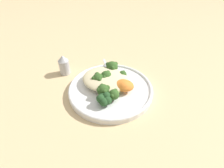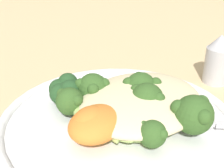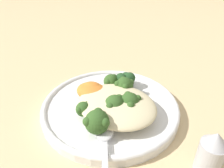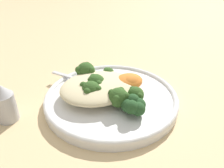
{
  "view_description": "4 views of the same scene",
  "coord_description": "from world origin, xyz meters",
  "px_view_note": "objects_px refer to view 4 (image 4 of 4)",
  "views": [
    {
      "loc": [
        0.18,
        -0.41,
        0.39
      ],
      "look_at": [
        0.02,
        -0.02,
        0.05
      ],
      "focal_mm": 28.0,
      "sensor_mm": 36.0,
      "label": 1
    },
    {
      "loc": [
        0.25,
        0.17,
        0.22
      ],
      "look_at": [
        0.0,
        -0.03,
        0.05
      ],
      "focal_mm": 50.0,
      "sensor_mm": 36.0,
      "label": 2
    },
    {
      "loc": [
        -0.19,
        0.27,
        0.29
      ],
      "look_at": [
        0.02,
        -0.03,
        0.06
      ],
      "focal_mm": 35.0,
      "sensor_mm": 36.0,
      "label": 3
    },
    {
      "loc": [
        -0.14,
        -0.35,
        0.27
      ],
      "look_at": [
        0.01,
        -0.03,
        0.05
      ],
      "focal_mm": 35.0,
      "sensor_mm": 36.0,
      "label": 4
    }
  ],
  "objects_px": {
    "plate": "(111,98)",
    "salt_shaker": "(5,103)",
    "broccoli_stalk_3": "(97,89)",
    "broccoli_stalk_4": "(119,95)",
    "kale_tuft": "(134,105)",
    "broccoli_stalk_5": "(131,90)",
    "spoon": "(78,78)",
    "broccoli_stalk_2": "(99,83)",
    "sweet_potato_chunk_0": "(131,82)",
    "sweet_potato_chunk_1": "(128,82)",
    "broccoli_stalk_1": "(92,73)",
    "broccoli_stalk_0": "(113,76)",
    "quinoa_mound": "(97,87)"
  },
  "relations": [
    {
      "from": "broccoli_stalk_1",
      "to": "broccoli_stalk_3",
      "type": "xyz_separation_m",
      "value": [
        -0.01,
        -0.06,
        -0.0
      ]
    },
    {
      "from": "broccoli_stalk_2",
      "to": "sweet_potato_chunk_1",
      "type": "bearing_deg",
      "value": 169.08
    },
    {
      "from": "sweet_potato_chunk_1",
      "to": "spoon",
      "type": "bearing_deg",
      "value": 138.96
    },
    {
      "from": "broccoli_stalk_5",
      "to": "kale_tuft",
      "type": "height_order",
      "value": "broccoli_stalk_5"
    },
    {
      "from": "broccoli_stalk_3",
      "to": "broccoli_stalk_5",
      "type": "relative_size",
      "value": 0.91
    },
    {
      "from": "broccoli_stalk_1",
      "to": "salt_shaker",
      "type": "relative_size",
      "value": 1.41
    },
    {
      "from": "plate",
      "to": "broccoli_stalk_3",
      "type": "height_order",
      "value": "broccoli_stalk_3"
    },
    {
      "from": "sweet_potato_chunk_1",
      "to": "broccoli_stalk_1",
      "type": "bearing_deg",
      "value": 133.78
    },
    {
      "from": "broccoli_stalk_2",
      "to": "salt_shaker",
      "type": "height_order",
      "value": "salt_shaker"
    },
    {
      "from": "kale_tuft",
      "to": "sweet_potato_chunk_1",
      "type": "bearing_deg",
      "value": 68.85
    },
    {
      "from": "plate",
      "to": "sweet_potato_chunk_1",
      "type": "xyz_separation_m",
      "value": [
        0.04,
        0.01,
        0.03
      ]
    },
    {
      "from": "plate",
      "to": "sweet_potato_chunk_0",
      "type": "distance_m",
      "value": 0.05
    },
    {
      "from": "sweet_potato_chunk_1",
      "to": "spoon",
      "type": "height_order",
      "value": "sweet_potato_chunk_1"
    },
    {
      "from": "quinoa_mound",
      "to": "broccoli_stalk_4",
      "type": "height_order",
      "value": "broccoli_stalk_4"
    },
    {
      "from": "plate",
      "to": "broccoli_stalk_0",
      "type": "distance_m",
      "value": 0.06
    },
    {
      "from": "salt_shaker",
      "to": "broccoli_stalk_0",
      "type": "bearing_deg",
      "value": 3.82
    },
    {
      "from": "broccoli_stalk_1",
      "to": "sweet_potato_chunk_1",
      "type": "distance_m",
      "value": 0.09
    },
    {
      "from": "plate",
      "to": "broccoli_stalk_5",
      "type": "bearing_deg",
      "value": -37.9
    },
    {
      "from": "sweet_potato_chunk_1",
      "to": "salt_shaker",
      "type": "bearing_deg",
      "value": 174.13
    },
    {
      "from": "broccoli_stalk_3",
      "to": "kale_tuft",
      "type": "relative_size",
      "value": 2.27
    },
    {
      "from": "broccoli_stalk_3",
      "to": "sweet_potato_chunk_1",
      "type": "distance_m",
      "value": 0.07
    },
    {
      "from": "quinoa_mound",
      "to": "broccoli_stalk_4",
      "type": "bearing_deg",
      "value": -63.34
    },
    {
      "from": "broccoli_stalk_0",
      "to": "sweet_potato_chunk_1",
      "type": "relative_size",
      "value": 1.19
    },
    {
      "from": "broccoli_stalk_2",
      "to": "broccoli_stalk_4",
      "type": "bearing_deg",
      "value": 112.02
    },
    {
      "from": "kale_tuft",
      "to": "broccoli_stalk_5",
      "type": "bearing_deg",
      "value": 67.37
    },
    {
      "from": "broccoli_stalk_1",
      "to": "broccoli_stalk_5",
      "type": "bearing_deg",
      "value": 162.06
    },
    {
      "from": "sweet_potato_chunk_0",
      "to": "sweet_potato_chunk_1",
      "type": "xyz_separation_m",
      "value": [
        -0.0,
        0.0,
        -0.0
      ]
    },
    {
      "from": "plate",
      "to": "broccoli_stalk_1",
      "type": "bearing_deg",
      "value": 104.57
    },
    {
      "from": "plate",
      "to": "salt_shaker",
      "type": "xyz_separation_m",
      "value": [
        -0.2,
        0.03,
        0.03
      ]
    },
    {
      "from": "quinoa_mound",
      "to": "broccoli_stalk_5",
      "type": "distance_m",
      "value": 0.07
    },
    {
      "from": "quinoa_mound",
      "to": "kale_tuft",
      "type": "bearing_deg",
      "value": -67.61
    },
    {
      "from": "broccoli_stalk_2",
      "to": "broccoli_stalk_3",
      "type": "height_order",
      "value": "same"
    },
    {
      "from": "broccoli_stalk_1",
      "to": "kale_tuft",
      "type": "xyz_separation_m",
      "value": [
        0.03,
        -0.14,
        -0.0
      ]
    },
    {
      "from": "quinoa_mound",
      "to": "spoon",
      "type": "distance_m",
      "value": 0.07
    },
    {
      "from": "salt_shaker",
      "to": "broccoli_stalk_1",
      "type": "bearing_deg",
      "value": 11.59
    },
    {
      "from": "broccoli_stalk_5",
      "to": "sweet_potato_chunk_1",
      "type": "distance_m",
      "value": 0.03
    },
    {
      "from": "quinoa_mound",
      "to": "sweet_potato_chunk_1",
      "type": "bearing_deg",
      "value": -7.12
    },
    {
      "from": "broccoli_stalk_2",
      "to": "spoon",
      "type": "distance_m",
      "value": 0.07
    },
    {
      "from": "broccoli_stalk_4",
      "to": "sweet_potato_chunk_1",
      "type": "xyz_separation_m",
      "value": [
        0.04,
        0.04,
        -0.0
      ]
    },
    {
      "from": "sweet_potato_chunk_1",
      "to": "plate",
      "type": "bearing_deg",
      "value": -172.14
    },
    {
      "from": "broccoli_stalk_2",
      "to": "salt_shaker",
      "type": "xyz_separation_m",
      "value": [
        -0.18,
        0.01,
        -0.0
      ]
    },
    {
      "from": "broccoli_stalk_1",
      "to": "broccoli_stalk_5",
      "type": "xyz_separation_m",
      "value": [
        0.05,
        -0.09,
        -0.01
      ]
    },
    {
      "from": "broccoli_stalk_0",
      "to": "sweet_potato_chunk_0",
      "type": "xyz_separation_m",
      "value": [
        0.02,
        -0.04,
        0.0
      ]
    },
    {
      "from": "broccoli_stalk_0",
      "to": "spoon",
      "type": "relative_size",
      "value": 0.84
    },
    {
      "from": "plate",
      "to": "salt_shaker",
      "type": "height_order",
      "value": "salt_shaker"
    },
    {
      "from": "broccoli_stalk_4",
      "to": "spoon",
      "type": "distance_m",
      "value": 0.13
    },
    {
      "from": "spoon",
      "to": "salt_shaker",
      "type": "height_order",
      "value": "salt_shaker"
    },
    {
      "from": "sweet_potato_chunk_0",
      "to": "salt_shaker",
      "type": "relative_size",
      "value": 0.61
    },
    {
      "from": "broccoli_stalk_4",
      "to": "salt_shaker",
      "type": "xyz_separation_m",
      "value": [
        -0.2,
        0.07,
        -0.0
      ]
    },
    {
      "from": "broccoli_stalk_3",
      "to": "broccoli_stalk_4",
      "type": "xyz_separation_m",
      "value": [
        0.03,
        -0.04,
        0.0
      ]
    }
  ]
}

